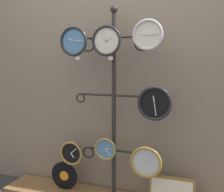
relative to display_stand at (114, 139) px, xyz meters
The scene contains 13 objects.
shop_wall 0.81m from the display_stand, 90.00° to the left, with size 4.40×0.04×2.80m.
display_stand is the anchor object (origin of this frame).
clock_top_left 0.96m from the display_stand, 161.18° to the right, with size 0.26×0.04×0.26m.
clock_top_center 0.89m from the display_stand, 104.04° to the right, with size 0.26×0.04×0.26m.
clock_top_right 0.99m from the display_stand, 19.27° to the right, with size 0.25×0.04×0.25m.
clock_middle_right 0.55m from the display_stand, 14.71° to the right, with size 0.29×0.04×0.29m.
clock_bottom_left 0.44m from the display_stand, 168.35° to the right, with size 0.23×0.04×0.23m.
clock_bottom_center 0.12m from the display_stand, 120.31° to the right, with size 0.21×0.04×0.21m.
clock_bottom_right 0.37m from the display_stand, 16.89° to the right, with size 0.28×0.04×0.28m.
vinyl_record 0.65m from the display_stand, behind, with size 0.28×0.01×0.28m.
picture_frame 0.68m from the display_stand, ahead, with size 0.40×0.02×0.27m.
price_tag_upper 0.81m from the display_stand, 158.87° to the right, with size 0.04×0.00×0.03m.
price_tag_mid 0.75m from the display_stand, 85.70° to the right, with size 0.04×0.00×0.03m.
Camera 1 is at (0.76, -1.82, 1.31)m, focal length 42.00 mm.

